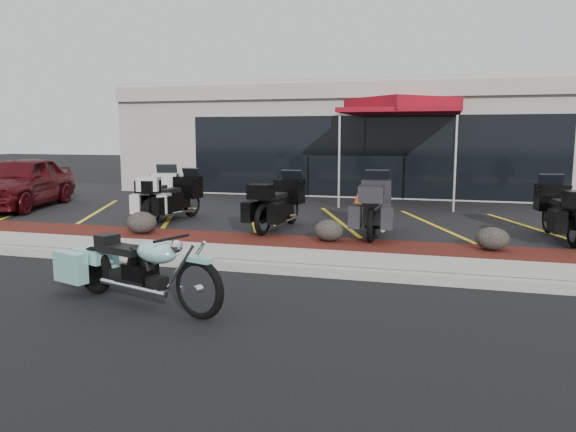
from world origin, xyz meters
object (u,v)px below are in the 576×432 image
(hero_cruiser, at_px, (199,280))
(popup_canopy, at_px, (402,108))
(touring_white, at_px, (167,190))
(traffic_cone, at_px, (358,198))
(parked_car, at_px, (20,182))

(hero_cruiser, distance_m, popup_canopy, 11.47)
(touring_white, bearing_deg, traffic_cone, -71.29)
(parked_car, height_order, popup_canopy, popup_canopy)
(hero_cruiser, height_order, touring_white, touring_white)
(popup_canopy, bearing_deg, traffic_cone, -138.43)
(hero_cruiser, xyz_separation_m, parked_car, (-8.74, 7.07, 0.39))
(touring_white, distance_m, popup_canopy, 7.25)
(parked_car, bearing_deg, hero_cruiser, -53.79)
(touring_white, relative_size, popup_canopy, 0.59)
(hero_cruiser, xyz_separation_m, touring_white, (-4.09, 6.93, 0.31))
(parked_car, distance_m, traffic_cone, 9.56)
(hero_cruiser, bearing_deg, parked_car, 159.69)
(parked_car, bearing_deg, touring_white, -16.51)
(hero_cruiser, height_order, parked_car, parked_car)
(touring_white, height_order, traffic_cone, touring_white)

